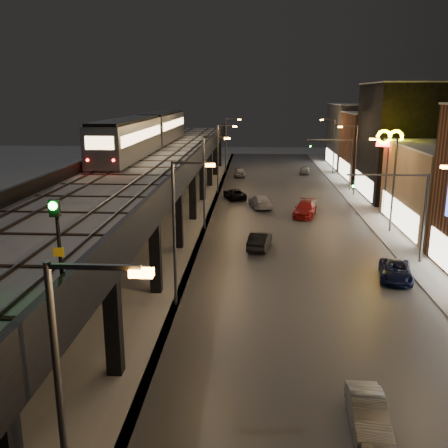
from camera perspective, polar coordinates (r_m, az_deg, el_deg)
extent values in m
plane|color=silver|center=(20.53, -9.46, -23.95)|extent=(220.00, 220.00, 0.00)
cube|color=#46474D|center=(52.29, 7.17, 0.41)|extent=(17.00, 120.00, 0.06)
cube|color=#9FA1A8|center=(53.87, 17.84, 0.27)|extent=(4.00, 120.00, 0.14)
cube|color=#9FA1A8|center=(53.13, -7.52, 0.62)|extent=(11.00, 120.00, 0.06)
cube|color=black|center=(49.14, -8.40, 6.32)|extent=(9.00, 100.00, 1.00)
cube|color=black|center=(23.79, -12.55, -10.85)|extent=(0.70, 0.70, 5.30)
cube|color=black|center=(24.14, -21.38, -4.76)|extent=(8.00, 0.60, 0.50)
cube|color=black|center=(35.02, -19.82, -3.03)|extent=(0.70, 0.70, 5.30)
cube|color=black|center=(32.84, -7.84, -3.43)|extent=(0.70, 0.70, 5.30)
cube|color=black|center=(33.08, -14.29, 0.88)|extent=(8.00, 0.60, 0.50)
cube|color=black|center=(44.03, -14.81, 0.86)|extent=(0.70, 0.70, 5.30)
cube|color=black|center=(42.31, -5.24, 0.74)|extent=(0.70, 0.70, 5.30)
cube|color=black|center=(42.50, -10.27, 4.08)|extent=(8.00, 0.60, 0.50)
cube|color=black|center=(53.39, -11.52, 3.40)|extent=(0.70, 0.70, 5.30)
cube|color=black|center=(51.98, -3.60, 3.37)|extent=(0.70, 0.70, 5.30)
cube|color=black|center=(52.14, -7.71, 6.09)|extent=(8.00, 0.60, 0.50)
cube|color=black|center=(62.95, -9.21, 5.18)|extent=(0.70, 0.70, 5.30)
cube|color=black|center=(61.76, -2.47, 5.17)|extent=(0.70, 0.70, 5.30)
cube|color=black|center=(61.89, -5.94, 7.47)|extent=(8.00, 0.60, 0.50)
cube|color=black|center=(72.63, -7.51, 6.48)|extent=(0.70, 0.70, 5.30)
cube|color=black|center=(71.60, -1.65, 6.48)|extent=(0.70, 0.70, 5.30)
cube|color=black|center=(71.71, -4.64, 8.47)|extent=(8.00, 0.60, 0.50)
cube|color=black|center=(82.38, -6.20, 7.47)|extent=(0.70, 0.70, 5.30)
cube|color=black|center=(81.48, -1.02, 7.47)|extent=(0.70, 0.70, 5.30)
cube|color=black|center=(81.58, -3.66, 9.22)|extent=(8.00, 0.60, 0.50)
cube|color=black|center=(92.19, -5.17, 8.24)|extent=(0.70, 0.70, 5.30)
cube|color=black|center=(91.38, -0.53, 8.24)|extent=(0.70, 0.70, 5.30)
cube|color=black|center=(91.47, -2.88, 9.81)|extent=(8.00, 0.60, 0.50)
cube|color=#B2B7C1|center=(49.06, -8.42, 6.99)|extent=(8.40, 100.00, 0.16)
cube|color=#332D28|center=(49.80, -12.09, 7.12)|extent=(0.08, 98.00, 0.16)
cube|color=#332D28|center=(49.44, -10.47, 7.15)|extent=(0.08, 98.00, 0.16)
cube|color=#332D28|center=(48.79, -6.95, 7.19)|extent=(0.08, 98.00, 0.16)
cube|color=#332D28|center=(48.56, -5.26, 7.20)|extent=(0.08, 98.00, 0.16)
cube|color=black|center=(35.62, -12.98, 4.12)|extent=(7.80, 0.24, 0.06)
cube|color=black|center=(50.99, -7.97, 7.41)|extent=(7.80, 0.24, 0.06)
cube|color=black|center=(66.66, -5.27, 9.15)|extent=(7.80, 0.24, 0.06)
cube|color=black|center=(82.45, -3.58, 10.21)|extent=(7.80, 0.24, 0.06)
cube|color=black|center=(48.30, -3.34, 7.56)|extent=(0.30, 100.00, 1.10)
cube|color=black|center=(50.07, -13.36, 7.45)|extent=(0.30, 100.00, 1.10)
cube|color=white|center=(50.83, 19.27, 1.10)|extent=(0.10, 12.00, 2.40)
cube|color=black|center=(66.91, 21.07, 8.71)|extent=(12.00, 13.00, 14.00)
cube|color=white|center=(66.05, 15.63, 4.34)|extent=(0.10, 10.40, 2.40)
cube|color=#B2B7C1|center=(66.68, 21.64, 14.76)|extent=(12.20, 13.20, 0.16)
cube|color=brown|center=(80.50, 18.01, 8.37)|extent=(12.00, 12.00, 10.00)
cube|color=white|center=(79.62, 13.58, 6.14)|extent=(0.10, 9.60, 2.40)
cube|color=#B2B7C1|center=(80.17, 18.30, 11.97)|extent=(12.20, 12.20, 0.16)
cube|color=#353537|center=(94.03, 15.95, 9.62)|extent=(12.00, 16.00, 11.00)
cube|color=white|center=(93.32, 12.13, 7.41)|extent=(0.10, 12.80, 2.40)
cube|color=#B2B7C1|center=(93.77, 16.19, 13.01)|extent=(12.20, 16.20, 0.16)
cylinder|color=#38383A|center=(14.23, -17.97, -21.54)|extent=(0.18, 0.18, 9.00)
cube|color=#38383A|center=(11.84, -14.66, -4.76)|extent=(2.20, 0.12, 0.12)
cube|color=orange|center=(11.59, -9.42, -5.52)|extent=(0.55, 0.28, 0.18)
cylinder|color=#38383A|center=(30.14, -5.70, -1.34)|extent=(0.18, 0.18, 9.00)
cube|color=#38383A|center=(29.09, -3.77, 6.99)|extent=(2.20, 0.12, 0.12)
cube|color=orange|center=(28.98, -1.59, 6.75)|extent=(0.55, 0.28, 0.18)
cube|color=orange|center=(30.81, 24.02, 5.97)|extent=(0.55, 0.28, 0.18)
cylinder|color=#38383A|center=(47.56, -2.30, 4.60)|extent=(0.18, 0.18, 9.00)
cube|color=#38383A|center=(46.90, -1.00, 9.90)|extent=(2.20, 0.12, 0.12)
cube|color=orange|center=(46.84, 0.36, 9.74)|extent=(0.55, 0.28, 0.18)
cylinder|color=#38383A|center=(49.07, 18.79, 4.15)|extent=(0.18, 0.18, 9.00)
cube|color=#38383A|center=(48.24, 17.94, 9.33)|extent=(2.20, 0.12, 0.12)
cube|color=orange|center=(47.99, 16.65, 9.26)|extent=(0.55, 0.28, 0.18)
cylinder|color=#38383A|center=(65.30, -0.72, 7.34)|extent=(0.18, 0.18, 9.00)
cube|color=#38383A|center=(64.82, 0.26, 11.19)|extent=(2.20, 0.12, 0.12)
cube|color=orange|center=(64.77, 1.25, 11.08)|extent=(0.55, 0.28, 0.18)
cylinder|color=#38383A|center=(66.40, 14.82, 6.98)|extent=(0.18, 0.18, 9.00)
cube|color=#38383A|center=(65.79, 14.11, 10.81)|extent=(2.20, 0.12, 0.12)
cube|color=orange|center=(65.61, 13.14, 10.76)|extent=(0.55, 0.28, 0.18)
cylinder|color=#38383A|center=(83.15, 0.19, 8.90)|extent=(0.18, 0.18, 9.00)
cube|color=#38383A|center=(82.77, 0.97, 11.92)|extent=(2.20, 0.12, 0.12)
cube|color=orange|center=(82.74, 1.75, 11.84)|extent=(0.55, 0.28, 0.18)
cylinder|color=#38383A|center=(84.02, 12.48, 8.62)|extent=(0.18, 0.18, 9.00)
cube|color=#38383A|center=(83.54, 11.88, 11.65)|extent=(2.20, 0.12, 0.12)
cube|color=orange|center=(83.39, 11.12, 11.60)|extent=(0.55, 0.28, 0.18)
cylinder|color=#38383A|center=(40.83, 21.88, 0.45)|extent=(0.20, 0.20, 7.00)
cube|color=#38383A|center=(39.33, 18.19, 5.33)|extent=(6.00, 0.12, 0.12)
imported|color=black|center=(38.85, 14.55, 4.74)|extent=(0.20, 0.16, 1.00)
sphere|color=#0CFF26|center=(38.75, 14.57, 4.34)|extent=(0.18, 0.18, 0.18)
cylinder|color=#38383A|center=(69.45, 14.29, 6.49)|extent=(0.20, 0.20, 7.00)
cube|color=#38383A|center=(68.58, 11.98, 9.39)|extent=(6.00, 0.12, 0.12)
imported|color=black|center=(68.31, 9.86, 9.05)|extent=(0.20, 0.16, 1.00)
sphere|color=#0CFF26|center=(68.18, 9.86, 8.83)|extent=(0.18, 0.18, 0.18)
cube|color=gray|center=(51.15, -10.88, 9.47)|extent=(3.13, 18.86, 3.56)
cube|color=black|center=(51.03, -10.98, 11.61)|extent=(2.80, 18.32, 0.27)
cube|color=#E7BD7E|center=(51.52, -12.62, 9.95)|extent=(0.05, 17.24, 0.97)
cube|color=#E7BD7E|center=(50.75, -9.15, 10.05)|extent=(0.05, 17.24, 0.97)
cube|color=gray|center=(70.13, -6.96, 10.93)|extent=(3.13, 18.86, 3.56)
cube|color=black|center=(70.04, -7.01, 12.50)|extent=(2.80, 18.32, 0.27)
cube|color=#E7BD7E|center=(70.40, -8.25, 11.30)|extent=(0.05, 17.24, 0.97)
cube|color=#E7BD7E|center=(69.84, -5.68, 11.35)|extent=(0.05, 17.24, 0.97)
cube|color=#E7BD7E|center=(42.05, -14.06, 8.98)|extent=(2.37, 0.05, 1.08)
sphere|color=#FF0C0C|center=(42.52, -15.35, 7.05)|extent=(0.22, 0.22, 0.22)
sphere|color=#FF0C0C|center=(41.88, -12.53, 7.11)|extent=(0.22, 0.22, 0.22)
cylinder|color=black|center=(16.66, -18.31, -2.31)|extent=(0.12, 0.12, 2.95)
cube|color=black|center=(16.25, -18.80, 1.72)|extent=(0.32, 0.18, 0.54)
sphere|color=#0CFF26|center=(16.13, -18.99, 1.97)|extent=(0.26, 0.26, 0.26)
cube|color=gold|center=(16.63, -18.38, -3.06)|extent=(0.34, 0.04, 0.30)
imported|color=black|center=(42.33, 4.12, -1.94)|extent=(2.28, 4.57, 1.44)
imported|color=black|center=(62.60, 1.21, 3.43)|extent=(3.38, 4.97, 1.26)
imported|color=silver|center=(57.65, 4.16, 2.52)|extent=(3.05, 5.31, 1.45)
imported|color=#9A9CA1|center=(80.02, 1.84, 5.95)|extent=(1.79, 4.32, 1.46)
imported|color=#585B61|center=(21.55, 16.09, -20.19)|extent=(1.52, 3.90, 1.27)
imported|color=black|center=(37.25, 19.02, -5.18)|extent=(3.01, 4.96, 1.29)
imported|color=maroon|center=(54.24, 9.24, 1.64)|extent=(3.23, 5.60, 1.53)
imported|color=slate|center=(83.48, 9.21, 6.07)|extent=(1.96, 3.96, 1.30)
cylinder|color=#38383A|center=(55.56, 18.04, 4.54)|extent=(0.24, 0.24, 7.45)
cube|color=#FF0C0C|center=(55.05, 18.37, 8.64)|extent=(2.61, 0.25, 0.47)
torus|color=#F2DC00|center=(54.84, 17.81, 9.45)|extent=(1.54, 0.53, 1.51)
torus|color=#F2DC00|center=(55.14, 19.05, 9.38)|extent=(1.54, 0.53, 1.51)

